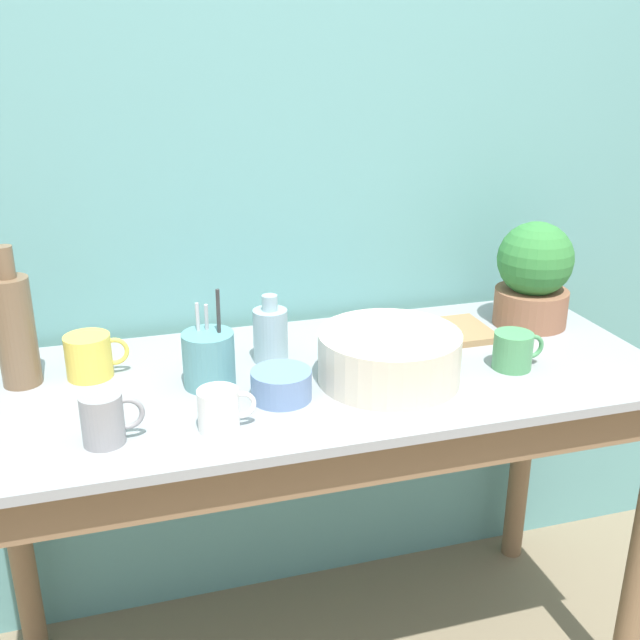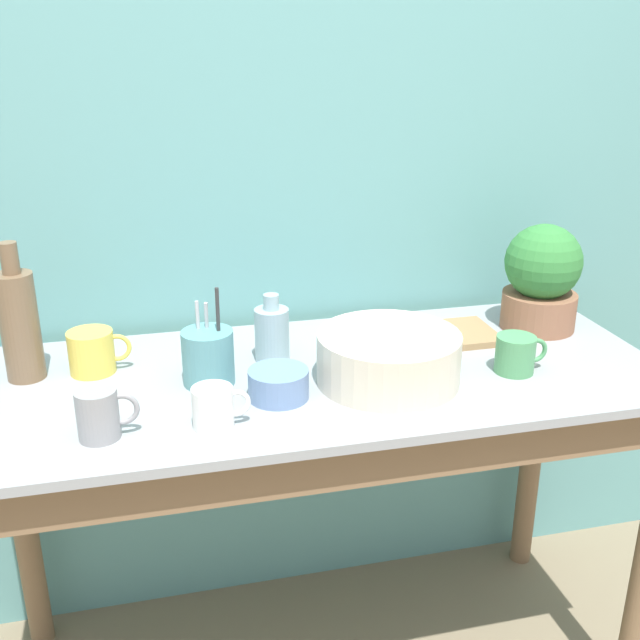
{
  "view_description": "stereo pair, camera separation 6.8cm",
  "coord_description": "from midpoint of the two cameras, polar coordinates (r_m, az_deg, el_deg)",
  "views": [
    {
      "loc": [
        -0.41,
        -1.1,
        1.5
      ],
      "look_at": [
        0.0,
        0.31,
        0.94
      ],
      "focal_mm": 42.0,
      "sensor_mm": 36.0,
      "label": 1
    },
    {
      "loc": [
        -0.35,
        -1.12,
        1.5
      ],
      "look_at": [
        0.0,
        0.31,
        0.94
      ],
      "focal_mm": 42.0,
      "sensor_mm": 36.0,
      "label": 2
    }
  ],
  "objects": [
    {
      "name": "bottle_tall",
      "position": [
        1.65,
        -23.32,
        -0.6
      ],
      "size": [
        0.08,
        0.08,
        0.3
      ],
      "color": "brown",
      "rests_on": "counter_table"
    },
    {
      "name": "bowl_small_blue",
      "position": [
        1.5,
        -4.28,
        -4.96
      ],
      "size": [
        0.12,
        0.12,
        0.06
      ],
      "color": "#6684B2",
      "rests_on": "counter_table"
    },
    {
      "name": "bowl_wash_large",
      "position": [
        1.57,
        4.04,
        -2.8
      ],
      "size": [
        0.3,
        0.3,
        0.11
      ],
      "color": "beige",
      "rests_on": "counter_table"
    },
    {
      "name": "mug_white",
      "position": [
        1.39,
        -9.04,
        -6.78
      ],
      "size": [
        0.11,
        0.08,
        0.08
      ],
      "color": "white",
      "rests_on": "counter_table"
    },
    {
      "name": "utensil_cup",
      "position": [
        1.56,
        -9.71,
        -2.95
      ],
      "size": [
        0.11,
        0.11,
        0.21
      ],
      "color": "#569399",
      "rests_on": "counter_table"
    },
    {
      "name": "counter_table",
      "position": [
        1.67,
        -0.93,
        -9.26
      ],
      "size": [
        1.49,
        0.62,
        0.82
      ],
      "color": "#846647",
      "rests_on": "ground_plane"
    },
    {
      "name": "bottle_short",
      "position": [
        1.65,
        -4.97,
        -1.08
      ],
      "size": [
        0.08,
        0.08,
        0.15
      ],
      "color": "#93B2BC",
      "rests_on": "counter_table"
    },
    {
      "name": "wall_back",
      "position": [
        1.85,
        -4.33,
        11.38
      ],
      "size": [
        6.0,
        0.05,
        2.4
      ],
      "color": "#609E9E",
      "rests_on": "ground_plane"
    },
    {
      "name": "potted_plant",
      "position": [
        1.91,
        14.99,
        3.35
      ],
      "size": [
        0.18,
        0.18,
        0.26
      ],
      "color": "#8C5B42",
      "rests_on": "counter_table"
    },
    {
      "name": "mug_green",
      "position": [
        1.67,
        13.41,
        -2.28
      ],
      "size": [
        0.12,
        0.08,
        0.08
      ],
      "color": "#4C935B",
      "rests_on": "counter_table"
    },
    {
      "name": "mug_grey",
      "position": [
        1.39,
        -17.49,
        -7.2
      ],
      "size": [
        0.11,
        0.08,
        0.09
      ],
      "color": "gray",
      "rests_on": "counter_table"
    },
    {
      "name": "mug_yellow",
      "position": [
        1.66,
        -18.27,
        -2.64
      ],
      "size": [
        0.13,
        0.1,
        0.09
      ],
      "color": "#E5CC4C",
      "rests_on": "counter_table"
    },
    {
      "name": "tray_board",
      "position": [
        1.83,
        8.44,
        -0.95
      ],
      "size": [
        0.22,
        0.17,
        0.02
      ],
      "color": "#99754C",
      "rests_on": "counter_table"
    }
  ]
}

